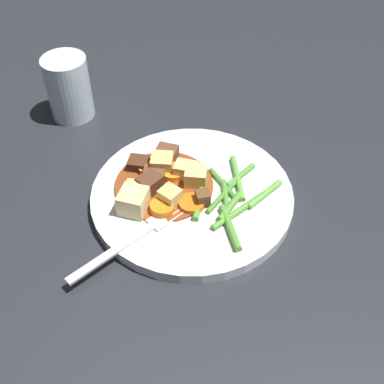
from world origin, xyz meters
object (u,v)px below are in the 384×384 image
carrot_slice_0 (162,208)px  meat_chunk_2 (138,164)px  potato_chunk_3 (198,177)px  carrot_slice_3 (173,173)px  meat_chunk_4 (166,155)px  potato_chunk_1 (170,197)px  potato_chunk_0 (133,201)px  meat_chunk_0 (150,184)px  potato_chunk_5 (186,171)px  meat_chunk_3 (155,175)px  dinner_plate (192,196)px  water_glass (69,88)px  carrot_slice_2 (149,168)px  meat_chunk_1 (203,198)px  potato_chunk_2 (162,164)px  fork (137,236)px  potato_chunk_4 (136,192)px  carrot_slice_1 (192,204)px

carrot_slice_0 → meat_chunk_2: (0.06, -0.06, 0.00)m
potato_chunk_3 → carrot_slice_3: bearing=-7.2°
meat_chunk_2 → meat_chunk_4: bearing=-141.4°
potato_chunk_1 → potato_chunk_0: bearing=28.7°
meat_chunk_0 → potato_chunk_5: bearing=-133.5°
meat_chunk_3 → dinner_plate: bearing=172.6°
meat_chunk_0 → water_glass: bearing=-37.2°
dinner_plate → potato_chunk_0: bearing=40.1°
meat_chunk_0 → carrot_slice_2: bearing=-67.5°
potato_chunk_1 → meat_chunk_1: bearing=-162.3°
dinner_plate → potato_chunk_2: potato_chunk_2 is taller
potato_chunk_2 → fork: size_ratio=0.17×
potato_chunk_0 → fork: size_ratio=0.21×
carrot_slice_0 → meat_chunk_4: meat_chunk_4 is taller
carrot_slice_3 → meat_chunk_1: (-0.05, 0.04, 0.00)m
dinner_plate → potato_chunk_4: (0.06, 0.03, 0.02)m
potato_chunk_2 → meat_chunk_3: 0.02m
potato_chunk_5 → meat_chunk_1: size_ratio=1.45×
carrot_slice_0 → meat_chunk_3: meat_chunk_3 is taller
potato_chunk_5 → meat_chunk_0: size_ratio=1.02×
potato_chunk_2 → dinner_plate: bearing=153.3°
meat_chunk_3 → potato_chunk_5: bearing=-156.2°
potato_chunk_1 → potato_chunk_4: (0.04, 0.00, -0.00)m
carrot_slice_3 → potato_chunk_4: potato_chunk_4 is taller
carrot_slice_3 → meat_chunk_1: bearing=144.4°
fork → potato_chunk_1: bearing=-108.2°
water_glass → potato_chunk_5: bearing=155.4°
meat_chunk_2 → fork: meat_chunk_2 is taller
meat_chunk_4 → potato_chunk_1: bearing=112.6°
carrot_slice_2 → water_glass: (0.16, -0.10, 0.03)m
dinner_plate → meat_chunk_1: meat_chunk_1 is taller
fork → meat_chunk_4: bearing=-85.5°
carrot_slice_0 → carrot_slice_3: bearing=-83.0°
meat_chunk_4 → water_glass: size_ratio=0.29×
dinner_plate → potato_chunk_1: size_ratio=10.59×
carrot_slice_1 → carrot_slice_3: size_ratio=1.03×
potato_chunk_3 → meat_chunk_3: 0.06m
carrot_slice_3 → water_glass: bearing=-27.1°
meat_chunk_2 → meat_chunk_3: size_ratio=0.94×
dinner_plate → potato_chunk_3: bearing=-101.7°
potato_chunk_4 → meat_chunk_4: 0.08m
carrot_slice_1 → potato_chunk_0: bearing=21.5°
carrot_slice_1 → potato_chunk_0: 0.07m
meat_chunk_3 → meat_chunk_1: bearing=162.4°
meat_chunk_0 → potato_chunk_0: bearing=77.4°
carrot_slice_2 → meat_chunk_2: (0.01, 0.00, 0.00)m
potato_chunk_5 → meat_chunk_2: 0.06m
potato_chunk_5 → carrot_slice_1: bearing=115.0°
meat_chunk_4 → water_glass: bearing=-23.0°
dinner_plate → potato_chunk_4: potato_chunk_4 is taller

